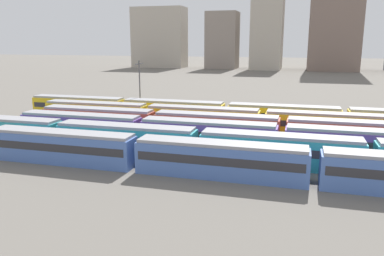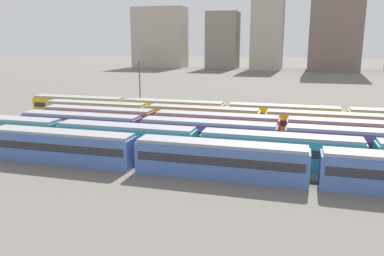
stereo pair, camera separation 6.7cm
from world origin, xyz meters
The scene contains 10 objects.
ground_plane centered at (0.00, 13.00, 0.00)m, with size 600.00×600.00×0.00m, color #666059.
train_track_0 centered at (30.10, 0.00, 1.90)m, with size 74.70×3.06×3.75m.
train_track_1 centered at (26.41, 5.20, 1.90)m, with size 93.60×3.06×3.75m.
train_track_3 centered at (26.32, 15.60, 1.90)m, with size 74.70×3.06×3.75m.
train_track_5 centered at (25.84, 26.00, 1.90)m, with size 93.60×3.06×3.75m.
catenary_pole_1 centered at (-0.52, 28.81, 5.78)m, with size 0.24×3.20×10.45m.
distant_building_0 centered at (-46.00, 163.54, 15.74)m, with size 28.00×13.48×31.48m, color #B2A899.
distant_building_1 centered at (-11.58, 163.54, 14.27)m, with size 15.60×14.94×28.54m, color gray.
distant_building_2 centered at (11.13, 163.54, 17.97)m, with size 14.92×21.77×35.93m, color #B2A899.
distant_building_3 centered at (42.61, 163.54, 26.95)m, with size 23.19×20.95×53.90m, color #7A665B.
Camera 2 is at (28.25, -38.08, 13.95)m, focal length 36.32 mm.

